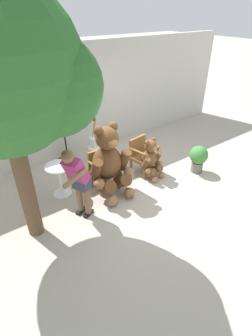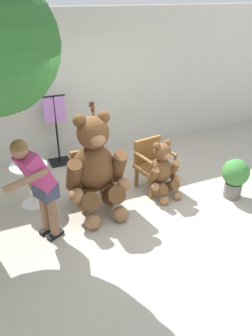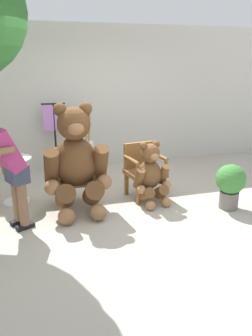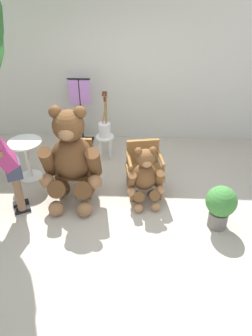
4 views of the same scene
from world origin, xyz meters
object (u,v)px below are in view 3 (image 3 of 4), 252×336
object	(u,v)px
wooden_chair_left	(75,175)
wooden_chair_right	(143,169)
teddy_bear_large	(76,160)
person_visitor	(7,162)
teddy_bear_small	(151,174)
brush_bucket	(87,146)
potted_plant	(230,183)
round_side_table	(14,175)
clothing_display_stand	(55,137)
white_stool	(88,161)

from	to	relation	value
wooden_chair_left	wooden_chair_right	bearing A→B (deg)	-0.04
teddy_bear_large	person_visitor	distance (m)	0.96
teddy_bear_small	person_visitor	xyz separation A→B (m)	(-2.01, -0.31, 0.44)
brush_bucket	potted_plant	size ratio (longest dim) A/B	1.28
round_side_table	clothing_display_stand	distance (m)	1.52
round_side_table	wooden_chair_right	bearing A→B (deg)	-7.93
wooden_chair_right	brush_bucket	size ratio (longest dim) A/B	0.99
teddy_bear_small	brush_bucket	world-z (taller)	brush_bucket
wooden_chair_right	teddy_bear_large	world-z (taller)	teddy_bear_large
teddy_bear_large	brush_bucket	xyz separation A→B (m)	(0.37, 1.27, -0.13)
wooden_chair_right	white_stool	xyz separation A→B (m)	(-0.73, 1.00, -0.11)
brush_bucket	potted_plant	bearing A→B (deg)	-45.21
wooden_chair_left	clothing_display_stand	world-z (taller)	clothing_display_stand
white_stool	round_side_table	bearing A→B (deg)	-149.97
person_visitor	wooden_chair_left	bearing A→B (deg)	34.42
wooden_chair_left	white_stool	world-z (taller)	wooden_chair_left
wooden_chair_right	brush_bucket	distance (m)	1.25
wooden_chair_left	round_side_table	xyz separation A→B (m)	(-0.89, 0.28, -0.01)
round_side_table	potted_plant	bearing A→B (deg)	-19.58
teddy_bear_large	wooden_chair_right	bearing A→B (deg)	13.53
person_visitor	clothing_display_stand	size ratio (longest dim) A/B	1.13
potted_plant	clothing_display_stand	distance (m)	3.35
wooden_chair_left	clothing_display_stand	size ratio (longest dim) A/B	0.63
person_visitor	potted_plant	distance (m)	3.12
teddy_bear_small	potted_plant	distance (m)	1.18
wooden_chair_left	brush_bucket	xyz separation A→B (m)	(0.38, 1.00, 0.17)
brush_bucket	round_side_table	world-z (taller)	brush_bucket
person_visitor	potted_plant	xyz separation A→B (m)	(3.07, -0.21, -0.52)
person_visitor	brush_bucket	xyz separation A→B (m)	(1.26, 1.61, -0.28)
wooden_chair_right	clothing_display_stand	world-z (taller)	clothing_display_stand
wooden_chair_left	person_visitor	distance (m)	1.17
clothing_display_stand	wooden_chair_left	bearing A→B (deg)	-84.59
white_stool	brush_bucket	world-z (taller)	brush_bucket
teddy_bear_small	white_stool	distance (m)	1.50
wooden_chair_right	teddy_bear_small	xyz separation A→B (m)	(0.02, -0.29, 0.01)
brush_bucket	clothing_display_stand	xyz separation A→B (m)	(-0.52, 0.57, 0.08)
wooden_chair_right	teddy_bear_large	size ratio (longest dim) A/B	0.55
wooden_chair_right	round_side_table	bearing A→B (deg)	172.07
teddy_bear_small	person_visitor	world-z (taller)	person_visitor
wooden_chair_left	white_stool	distance (m)	1.08
wooden_chair_right	teddy_bear_large	xyz separation A→B (m)	(-1.10, -0.27, 0.31)
wooden_chair_left	teddy_bear_large	bearing A→B (deg)	-89.80
potted_plant	person_visitor	bearing A→B (deg)	176.14
wooden_chair_left	wooden_chair_right	world-z (taller)	same
person_visitor	potted_plant	size ratio (longest dim) A/B	2.26
teddy_bear_large	wooden_chair_left	bearing A→B (deg)	90.20
wooden_chair_left	round_side_table	size ratio (longest dim) A/B	1.19
teddy_bear_large	clothing_display_stand	world-z (taller)	teddy_bear_large
wooden_chair_left	wooden_chair_right	xyz separation A→B (m)	(1.10, -0.00, 0.00)
brush_bucket	potted_plant	distance (m)	2.57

